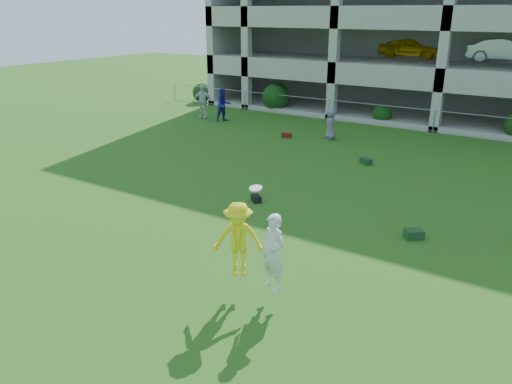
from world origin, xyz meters
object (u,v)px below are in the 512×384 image
Objects in this scene: parking_garage at (481,11)px; bystander_a at (223,105)px; bystander_c at (331,124)px; frisbee_contest at (248,243)px; bystander_b at (202,101)px.

bystander_a is at bearing -131.50° from parking_garage.
bystander_c is 15.01m from frisbee_contest.
bystander_b is 8.67m from bystander_c.
parking_garage reaches higher than bystander_b.
bystander_b is 1.28× the size of bystander_c.
bystander_a reaches higher than bystander_c.
bystander_b is at bearing -135.47° from parking_garage.
frisbee_contest is at bearing -88.49° from parking_garage.
bystander_a is 1.58m from bystander_b.
bystander_b is at bearing 131.58° from frisbee_contest.
bystander_b is 18.31m from parking_garage.
bystander_c is at bearing -66.37° from bystander_a.
frisbee_contest is (11.69, -14.90, 0.37)m from bystander_a.
frisbee_contest is at bearing -69.28° from bystander_b.
bystander_c is 0.05× the size of parking_garage.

